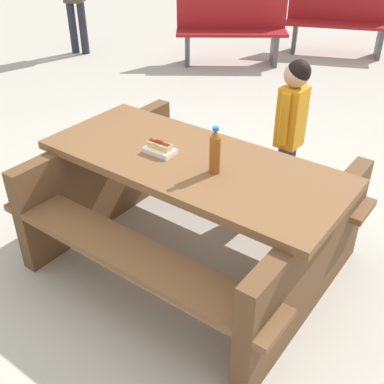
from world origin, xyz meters
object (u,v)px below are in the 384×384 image
(hotdog_tray, at_px, (160,148))
(child_in_coat, at_px, (292,118))
(park_bench_near, at_px, (231,30))
(park_bench_mid, at_px, (339,22))
(soda_bottle, at_px, (215,152))
(picnic_table, at_px, (192,203))

(hotdog_tray, relative_size, child_in_coat, 0.18)
(hotdog_tray, bearing_deg, park_bench_near, -76.75)
(park_bench_mid, bearing_deg, hotdog_tray, 86.55)
(park_bench_near, bearing_deg, child_in_coat, 115.51)
(hotdog_tray, relative_size, park_bench_near, 0.13)
(hotdog_tray, xyz_separation_m, child_in_coat, (-0.58, -0.87, -0.06))
(hotdog_tray, distance_m, park_bench_near, 4.26)
(soda_bottle, height_order, hotdog_tray, soda_bottle)
(park_bench_mid, bearing_deg, child_in_coat, 93.60)
(soda_bottle, relative_size, hotdog_tray, 1.34)
(soda_bottle, bearing_deg, park_bench_mid, -89.35)
(park_bench_mid, bearing_deg, soda_bottle, 90.65)
(hotdog_tray, height_order, child_in_coat, child_in_coat)
(soda_bottle, distance_m, park_bench_mid, 5.28)
(picnic_table, height_order, child_in_coat, child_in_coat)
(picnic_table, distance_m, child_in_coat, 0.99)
(picnic_table, relative_size, park_bench_near, 1.35)
(picnic_table, bearing_deg, soda_bottle, 152.94)
(soda_bottle, distance_m, park_bench_near, 4.44)
(picnic_table, height_order, park_bench_near, park_bench_near)
(hotdog_tray, bearing_deg, park_bench_mid, -93.45)
(soda_bottle, bearing_deg, child_in_coat, -102.51)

